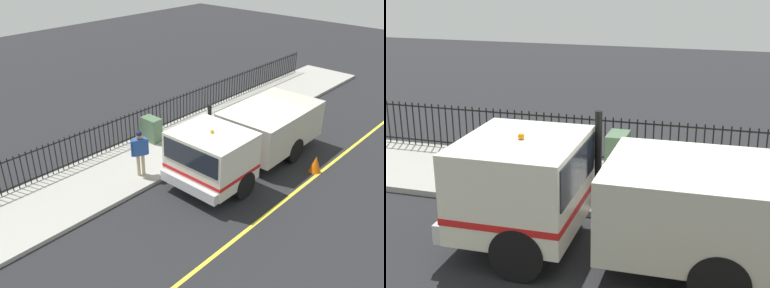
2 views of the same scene
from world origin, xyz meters
TOP-DOWN VIEW (x-y plane):
  - ground_plane at (0.00, 0.00)m, footprint 55.25×55.25m
  - sidewalk_slab at (3.00, 0.00)m, footprint 3.17×25.11m
  - lane_marking at (-2.37, 0.00)m, footprint 0.12×22.60m
  - work_truck at (-0.09, 0.68)m, footprint 2.58×6.84m
  - worker_standing at (2.13, 3.72)m, footprint 0.40×0.58m
  - iron_fence at (4.45, 0.00)m, footprint 0.04×21.38m
  - utility_cabinet at (3.89, 1.63)m, footprint 0.80×0.49m
  - traffic_cone at (-2.18, -0.91)m, footprint 0.44×0.44m

SIDE VIEW (x-z plane):
  - ground_plane at x=0.00m, z-range 0.00..0.00m
  - lane_marking at x=-2.37m, z-range 0.00..0.01m
  - sidewalk_slab at x=3.00m, z-range 0.00..0.14m
  - traffic_cone at x=-2.18m, z-range 0.00..0.63m
  - utility_cabinet at x=3.89m, z-range 0.14..1.14m
  - iron_fence at x=4.45m, z-range 0.15..1.39m
  - worker_standing at x=2.13m, z-range 0.33..2.05m
  - work_truck at x=-0.09m, z-range 0.03..2.47m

